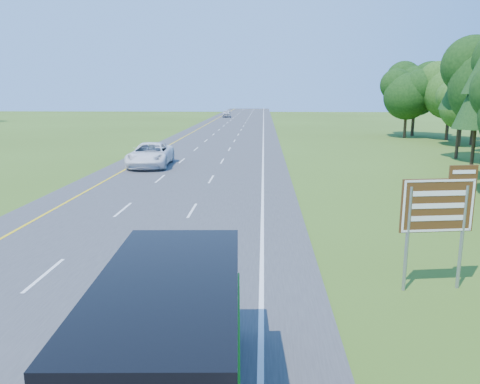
{
  "coord_description": "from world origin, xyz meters",
  "views": [
    {
      "loc": [
        5.51,
        -3.49,
        6.06
      ],
      "look_at": [
        4.43,
        18.0,
        1.48
      ],
      "focal_mm": 35.0,
      "sensor_mm": 36.0,
      "label": 1
    }
  ],
  "objects": [
    {
      "name": "far_car",
      "position": [
        -3.79,
        114.69,
        0.93
      ],
      "size": [
        2.53,
        5.4,
        1.79
      ],
      "primitive_type": "imported",
      "rotation": [
        0.0,
        0.0,
        0.08
      ],
      "color": "#B4B5BB",
      "rests_on": "road"
    },
    {
      "name": "exit_sign",
      "position": [
        10.86,
        10.56,
        2.56
      ],
      "size": [
        2.31,
        0.41,
        3.94
      ],
      "rotation": [
        0.0,
        0.0,
        0.15
      ],
      "color": "gray",
      "rests_on": "ground"
    },
    {
      "name": "lane_markings",
      "position": [
        0.0,
        50.0,
        0.04
      ],
      "size": [
        11.15,
        260.0,
        0.01
      ],
      "color": "yellow",
      "rests_on": "road"
    },
    {
      "name": "horse_truck",
      "position": [
        3.98,
        3.95,
        1.73
      ],
      "size": [
        2.6,
        7.27,
        3.17
      ],
      "rotation": [
        0.0,
        0.0,
        0.05
      ],
      "color": "black",
      "rests_on": "road"
    },
    {
      "name": "road",
      "position": [
        0.0,
        50.0,
        0.02
      ],
      "size": [
        15.0,
        260.0,
        0.04
      ],
      "primitive_type": "cube",
      "color": "#38383A",
      "rests_on": "ground"
    },
    {
      "name": "white_suv",
      "position": [
        -3.88,
        34.8,
        1.0
      ],
      "size": [
        3.57,
        7.1,
        1.93
      ],
      "primitive_type": "imported",
      "rotation": [
        0.0,
        0.0,
        0.05
      ],
      "color": "white",
      "rests_on": "road"
    }
  ]
}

